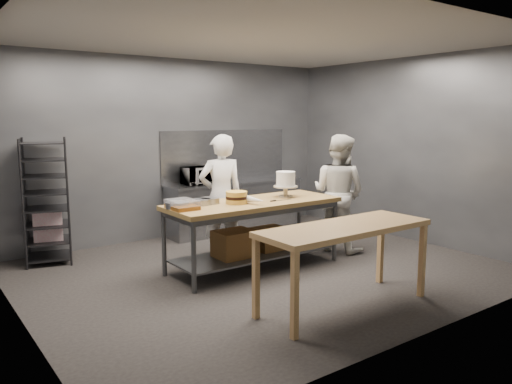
% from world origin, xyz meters
% --- Properties ---
extents(ground, '(6.00, 6.00, 0.00)m').
position_xyz_m(ground, '(0.00, 0.00, 0.00)').
color(ground, black).
rests_on(ground, ground).
extents(back_wall, '(6.00, 0.04, 3.00)m').
position_xyz_m(back_wall, '(0.00, 2.50, 1.50)').
color(back_wall, '#4C4F54').
rests_on(back_wall, ground).
extents(work_table, '(2.40, 0.90, 0.92)m').
position_xyz_m(work_table, '(-0.08, 0.16, 0.57)').
color(work_table, olive).
rests_on(work_table, ground).
extents(near_counter, '(2.00, 0.70, 0.90)m').
position_xyz_m(near_counter, '(-0.10, -1.55, 0.81)').
color(near_counter, olive).
rests_on(near_counter, ground).
extents(back_counter, '(2.60, 0.60, 0.90)m').
position_xyz_m(back_counter, '(1.00, 2.18, 0.45)').
color(back_counter, slate).
rests_on(back_counter, ground).
extents(splashback_panel, '(2.60, 0.02, 0.90)m').
position_xyz_m(splashback_panel, '(1.00, 2.48, 1.35)').
color(splashback_panel, slate).
rests_on(splashback_panel, back_counter).
extents(speed_rack, '(0.75, 0.78, 1.75)m').
position_xyz_m(speed_rack, '(-2.23, 2.10, 0.86)').
color(speed_rack, black).
rests_on(speed_rack, ground).
extents(chef_behind, '(0.74, 0.57, 1.79)m').
position_xyz_m(chef_behind, '(-0.11, 0.90, 0.90)').
color(chef_behind, white).
rests_on(chef_behind, ground).
extents(chef_right, '(0.88, 1.01, 1.78)m').
position_xyz_m(chef_right, '(1.54, 0.16, 0.89)').
color(chef_right, silver).
rests_on(chef_right, ground).
extents(microwave, '(0.54, 0.37, 0.30)m').
position_xyz_m(microwave, '(0.26, 2.18, 1.05)').
color(microwave, black).
rests_on(microwave, back_counter).
extents(frosted_cake_stand, '(0.34, 0.34, 0.36)m').
position_xyz_m(frosted_cake_stand, '(0.51, 0.19, 1.15)').
color(frosted_cake_stand, '#B4A890').
rests_on(frosted_cake_stand, work_table).
extents(layer_cake, '(0.28, 0.28, 0.16)m').
position_xyz_m(layer_cake, '(-0.34, 0.15, 1.00)').
color(layer_cake, gold).
rests_on(layer_cake, work_table).
extents(cake_pans, '(0.77, 0.32, 0.07)m').
position_xyz_m(cake_pans, '(-0.86, 0.33, 0.96)').
color(cake_pans, gray).
rests_on(cake_pans, work_table).
extents(piping_bag, '(0.21, 0.40, 0.12)m').
position_xyz_m(piping_bag, '(-0.20, -0.03, 0.98)').
color(piping_bag, white).
rests_on(piping_bag, work_table).
extents(offset_spatula, '(0.36, 0.02, 0.02)m').
position_xyz_m(offset_spatula, '(0.23, -0.01, 0.93)').
color(offset_spatula, slate).
rests_on(offset_spatula, work_table).
extents(pastry_clamshells, '(0.32, 0.41, 0.11)m').
position_xyz_m(pastry_clamshells, '(-1.09, 0.22, 0.98)').
color(pastry_clamshells, brown).
rests_on(pastry_clamshells, work_table).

